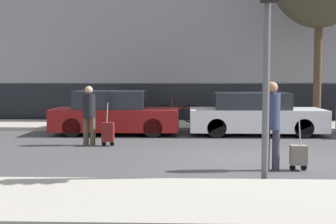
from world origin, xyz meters
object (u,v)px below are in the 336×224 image
at_px(parked_bicycle, 177,113).
at_px(parked_car_1, 255,115).
at_px(parked_car_0, 115,114).
at_px(trolley_right, 298,155).
at_px(pedestrian_left, 89,112).
at_px(traffic_light, 268,23).
at_px(trolley_left, 108,132).
at_px(pedestrian_right, 271,120).

bearing_deg(parked_bicycle, parked_car_1, -45.75).
relative_size(parked_car_0, parked_car_1, 0.95).
xyz_separation_m(parked_car_0, trolley_right, (4.59, -5.79, -0.35)).
height_order(parked_car_1, pedestrian_left, pedestrian_left).
bearing_deg(traffic_light, parked_bicycle, 100.19).
height_order(trolley_right, traffic_light, traffic_light).
bearing_deg(parked_car_0, trolley_right, -51.64).
relative_size(parked_car_1, trolley_left, 3.62).
bearing_deg(trolley_right, parked_car_0, 128.36).
bearing_deg(parked_car_1, trolley_left, -148.38).
xyz_separation_m(parked_car_0, traffic_light, (3.73, -7.02, 2.14)).
bearing_deg(trolley_right, pedestrian_right, -179.44).
distance_m(parked_car_0, traffic_light, 8.23).
distance_m(parked_car_1, pedestrian_left, 5.52).
height_order(pedestrian_left, trolley_left, pedestrian_left).
bearing_deg(trolley_right, parked_car_1, 90.22).
xyz_separation_m(pedestrian_left, pedestrian_right, (4.36, -3.31, 0.10)).
height_order(trolley_right, parked_bicycle, parked_bicycle).
distance_m(pedestrian_right, traffic_light, 2.18).
bearing_deg(traffic_light, trolley_right, 55.02).
bearing_deg(parked_car_0, parked_car_1, 0.79).
relative_size(parked_car_0, parked_bicycle, 2.30).
distance_m(trolley_left, parked_bicycle, 5.62).
bearing_deg(trolley_left, trolley_right, -35.99).
height_order(parked_car_1, pedestrian_right, pedestrian_right).
bearing_deg(trolley_left, pedestrian_right, -39.76).
height_order(pedestrian_left, parked_bicycle, pedestrian_left).
height_order(parked_car_0, pedestrian_left, pedestrian_left).
xyz_separation_m(parked_car_0, trolley_left, (0.21, -2.62, -0.29)).
distance_m(parked_car_0, pedestrian_left, 2.52).
distance_m(parked_car_0, parked_bicycle, 3.36).
bearing_deg(parked_bicycle, pedestrian_left, -113.92).
distance_m(pedestrian_right, trolley_right, 0.89).
distance_m(traffic_light, parked_bicycle, 10.15).
relative_size(trolley_right, parked_bicycle, 0.59).
bearing_deg(parked_bicycle, parked_car_0, -126.16).
relative_size(parked_car_0, traffic_light, 1.03).
xyz_separation_m(parked_car_0, parked_bicycle, (1.98, 2.71, -0.17)).
relative_size(pedestrian_left, trolley_left, 1.38).
xyz_separation_m(pedestrian_right, parked_bicycle, (-2.05, 8.51, -0.53)).
relative_size(trolley_left, traffic_light, 0.30).
bearing_deg(parked_car_1, parked_bicycle, 134.25).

